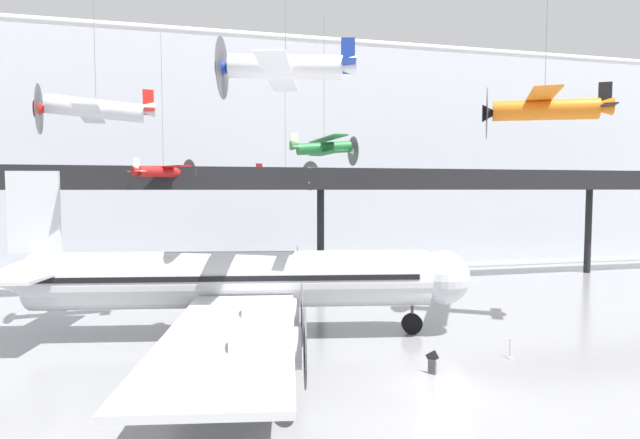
# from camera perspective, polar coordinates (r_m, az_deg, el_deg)

# --- Properties ---
(ground_plane) EXTENTS (260.00, 260.00, 0.00)m
(ground_plane) POSITION_cam_1_polar(r_m,az_deg,el_deg) (25.33, 14.22, -17.93)
(ground_plane) COLOR gray
(hangar_back_wall) EXTENTS (140.00, 3.00, 26.70)m
(hangar_back_wall) POSITION_cam_1_polar(r_m,az_deg,el_deg) (59.77, -2.70, 7.48)
(hangar_back_wall) COLOR silver
(hangar_back_wall) RESTS_ON ground
(mezzanine_walkway) EXTENTS (110.00, 3.20, 11.14)m
(mezzanine_walkway) POSITION_cam_1_polar(r_m,az_deg,el_deg) (46.61, 0.35, 3.78)
(mezzanine_walkway) COLOR black
(mezzanine_walkway) RESTS_ON ground
(ceiling_truss_beam) EXTENTS (120.00, 0.60, 0.60)m
(ceiling_truss_beam) POSITION_cam_1_polar(r_m,az_deg,el_deg) (47.71, 0.61, 19.82)
(ceiling_truss_beam) COLOR silver
(airliner_silver_main) EXTENTS (30.26, 34.75, 10.29)m
(airliner_silver_main) POSITION_cam_1_polar(r_m,az_deg,el_deg) (31.55, -10.00, -6.87)
(airliner_silver_main) COLOR silver
(airliner_silver_main) RESTS_ON ground
(suspended_plane_green_biplane) EXTENTS (5.25, 6.43, 11.09)m
(suspended_plane_green_biplane) POSITION_cam_1_polar(r_m,az_deg,el_deg) (38.21, 0.53, 8.25)
(suspended_plane_green_biplane) COLOR #1E6B33
(suspended_plane_white_twin) EXTENTS (7.82, 9.39, 8.16)m
(suspended_plane_white_twin) POSITION_cam_1_polar(r_m,az_deg,el_deg) (28.29, -3.93, 16.98)
(suspended_plane_white_twin) COLOR silver
(suspended_plane_orange_highwing) EXTENTS (8.25, 9.16, 9.59)m
(suspended_plane_orange_highwing) POSITION_cam_1_polar(r_m,az_deg,el_deg) (36.63, 24.30, 11.44)
(suspended_plane_orange_highwing) COLOR orange
(suspended_plane_cream_biplane) EXTENTS (6.97, 7.91, 12.91)m
(suspended_plane_cream_biplane) POSITION_cam_1_polar(r_m,az_deg,el_deg) (48.16, -3.94, 4.77)
(suspended_plane_cream_biplane) COLOR beige
(suspended_plane_red_highwing) EXTENTS (5.43, 6.00, 12.52)m
(suspended_plane_red_highwing) POSITION_cam_1_polar(r_m,az_deg,el_deg) (43.53, -17.44, 5.32)
(suspended_plane_red_highwing) COLOR red
(suspended_plane_silver_racer) EXTENTS (7.18, 8.76, 9.63)m
(suspended_plane_silver_racer) POSITION_cam_1_polar(r_m,az_deg,el_deg) (35.37, -24.20, 11.43)
(suspended_plane_silver_racer) COLOR silver
(stanchion_barrier) EXTENTS (0.36, 0.36, 1.08)m
(stanchion_barrier) POSITION_cam_1_polar(r_m,az_deg,el_deg) (30.00, 20.89, -13.96)
(stanchion_barrier) COLOR #B2B5BA
(stanchion_barrier) RESTS_ON ground
(info_sign_pedestal) EXTENTS (0.47, 0.67, 1.24)m
(info_sign_pedestal) POSITION_cam_1_polar(r_m,az_deg,el_deg) (26.47, 12.70, -15.90)
(info_sign_pedestal) COLOR #4C4C51
(info_sign_pedestal) RESTS_ON ground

